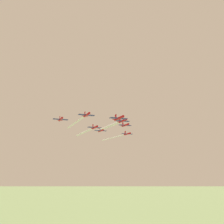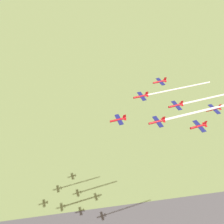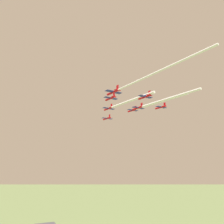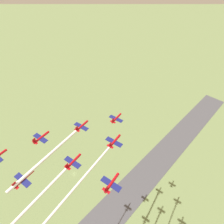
{
  "view_description": "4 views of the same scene",
  "coord_description": "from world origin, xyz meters",
  "px_view_note": "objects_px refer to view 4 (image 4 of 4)",
  "views": [
    {
      "loc": [
        -31.99,
        121.23,
        106.87
      ],
      "look_at": [
        34.03,
        51.86,
        129.05
      ],
      "focal_mm": 35.0,
      "sensor_mm": 36.0,
      "label": 1
    },
    {
      "loc": [
        -26.47,
        -4.33,
        199.86
      ],
      "look_at": [
        29.03,
        57.64,
        127.4
      ],
      "focal_mm": 35.0,
      "sensor_mm": 36.0,
      "label": 2
    },
    {
      "loc": [
        110.68,
        -71.7,
        95.02
      ],
      "look_at": [
        34.58,
        50.72,
        128.9
      ],
      "focal_mm": 35.0,
      "sensor_mm": 36.0,
      "label": 3
    },
    {
      "loc": [
        96.01,
        63.13,
        188.71
      ],
      "look_at": [
        28.81,
        50.53,
        129.23
      ],
      "focal_mm": 28.0,
      "sensor_mm": 36.0,
      "label": 4
    }
  ],
  "objects_px": {
    "jet_5": "(111,183)",
    "jet_0": "(116,118)",
    "jet_4": "(73,162)",
    "jet_1": "(81,126)",
    "jet_2": "(114,141)",
    "jet_3": "(41,138)",
    "jet_7": "(23,179)"
  },
  "relations": [
    {
      "from": "jet_5",
      "to": "jet_7",
      "type": "bearing_deg",
      "value": -150.46
    },
    {
      "from": "jet_1",
      "to": "jet_5",
      "type": "xyz_separation_m",
      "value": [
        26.43,
        19.84,
        1.58
      ]
    },
    {
      "from": "jet_4",
      "to": "jet_0",
      "type": "bearing_deg",
      "value": 90.0
    },
    {
      "from": "jet_0",
      "to": "jet_2",
      "type": "bearing_deg",
      "value": -59.53
    },
    {
      "from": "jet_0",
      "to": "jet_4",
      "type": "height_order",
      "value": "jet_4"
    },
    {
      "from": "jet_0",
      "to": "jet_1",
      "type": "xyz_separation_m",
      "value": [
        11.1,
        -15.3,
        2.38
      ]
    },
    {
      "from": "jet_1",
      "to": "jet_5",
      "type": "relative_size",
      "value": 1.0
    },
    {
      "from": "jet_5",
      "to": "jet_1",
      "type": "bearing_deg",
      "value": 150.46
    },
    {
      "from": "jet_0",
      "to": "jet_7",
      "type": "bearing_deg",
      "value": -101.09
    },
    {
      "from": "jet_7",
      "to": "jet_2",
      "type": "bearing_deg",
      "value": 59.53
    },
    {
      "from": "jet_1",
      "to": "jet_0",
      "type": "bearing_deg",
      "value": 59.53
    },
    {
      "from": "jet_2",
      "to": "jet_5",
      "type": "relative_size",
      "value": 1.0
    },
    {
      "from": "jet_2",
      "to": "jet_4",
      "type": "relative_size",
      "value": 1.0
    },
    {
      "from": "jet_2",
      "to": "jet_3",
      "type": "bearing_deg",
      "value": -150.46
    },
    {
      "from": "jet_3",
      "to": "jet_4",
      "type": "distance_m",
      "value": 19.33
    },
    {
      "from": "jet_3",
      "to": "jet_5",
      "type": "xyz_separation_m",
      "value": [
        15.33,
        35.14,
        0.67
      ]
    },
    {
      "from": "jet_0",
      "to": "jet_5",
      "type": "xyz_separation_m",
      "value": [
        37.53,
        4.54,
        3.97
      ]
    },
    {
      "from": "jet_1",
      "to": "jet_7",
      "type": "relative_size",
      "value": 1.0
    },
    {
      "from": "jet_0",
      "to": "jet_2",
      "type": "xyz_separation_m",
      "value": [
        18.77,
        2.27,
        3.91
      ]
    },
    {
      "from": "jet_4",
      "to": "jet_3",
      "type": "bearing_deg",
      "value": 180.0
    },
    {
      "from": "jet_4",
      "to": "jet_5",
      "type": "xyz_separation_m",
      "value": [
        7.66,
        17.57,
        3.2
      ]
    },
    {
      "from": "jet_1",
      "to": "jet_2",
      "type": "distance_m",
      "value": 19.23
    },
    {
      "from": "jet_5",
      "to": "jet_0",
      "type": "bearing_deg",
      "value": 120.47
    },
    {
      "from": "jet_2",
      "to": "jet_7",
      "type": "xyz_separation_m",
      "value": [
        22.2,
        -30.6,
        -2.3
      ]
    },
    {
      "from": "jet_3",
      "to": "jet_7",
      "type": "height_order",
      "value": "jet_3"
    },
    {
      "from": "jet_2",
      "to": "jet_5",
      "type": "bearing_deg",
      "value": -59.53
    },
    {
      "from": "jet_2",
      "to": "jet_4",
      "type": "xyz_separation_m",
      "value": [
        11.1,
        -15.3,
        -3.15
      ]
    },
    {
      "from": "jet_1",
      "to": "jet_4",
      "type": "height_order",
      "value": "jet_1"
    },
    {
      "from": "jet_2",
      "to": "jet_5",
      "type": "distance_m",
      "value": 18.9
    },
    {
      "from": "jet_4",
      "to": "jet_5",
      "type": "distance_m",
      "value": 19.43
    },
    {
      "from": "jet_1",
      "to": "jet_7",
      "type": "bearing_deg",
      "value": -90.0
    },
    {
      "from": "jet_5",
      "to": "jet_3",
      "type": "bearing_deg",
      "value": -180.0
    }
  ]
}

